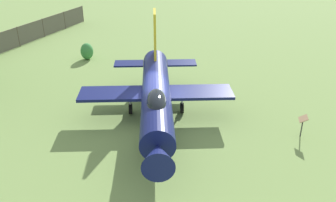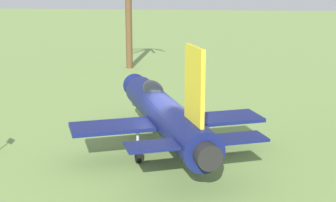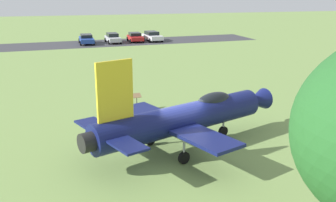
{
  "view_description": "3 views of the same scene",
  "coord_description": "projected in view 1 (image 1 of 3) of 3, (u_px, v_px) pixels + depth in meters",
  "views": [
    {
      "loc": [
        15.77,
        6.55,
        9.53
      ],
      "look_at": [
        0.32,
        0.78,
        1.52
      ],
      "focal_mm": 38.56,
      "sensor_mm": 36.0,
      "label": 1
    },
    {
      "loc": [
        -20.51,
        -2.69,
        7.41
      ],
      "look_at": [
        -0.84,
        -0.22,
        2.5
      ],
      "focal_mm": 53.22,
      "sensor_mm": 36.0,
      "label": 2
    },
    {
      "loc": [
        -5.33,
        -18.56,
        8.28
      ],
      "look_at": [
        -0.39,
        1.36,
        2.27
      ],
      "focal_mm": 42.41,
      "sensor_mm": 36.0,
      "label": 3
    }
  ],
  "objects": [
    {
      "name": "ground_plane",
      "position": [
        157.0,
        122.0,
        19.51
      ],
      "size": [
        200.0,
        200.0,
        0.0
      ],
      "primitive_type": "plane",
      "color": "#75934C"
    },
    {
      "name": "info_plaque",
      "position": [
        303.0,
        121.0,
        17.78
      ],
      "size": [
        0.66,
        0.49,
        1.14
      ],
      "color": "#333333",
      "rests_on": "ground_plane"
    },
    {
      "name": "shrub_near_fence",
      "position": [
        87.0,
        51.0,
        28.41
      ],
      "size": [
        1.03,
        0.98,
        1.3
      ],
      "color": "#387F3D",
      "rests_on": "ground_plane"
    },
    {
      "name": "display_jet",
      "position": [
        156.0,
        95.0,
        18.44
      ],
      "size": [
        11.58,
        8.24,
        5.14
      ],
      "rotation": [
        0.0,
        0.0,
        0.4
      ],
      "color": "#111951",
      "rests_on": "ground_plane"
    }
  ]
}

